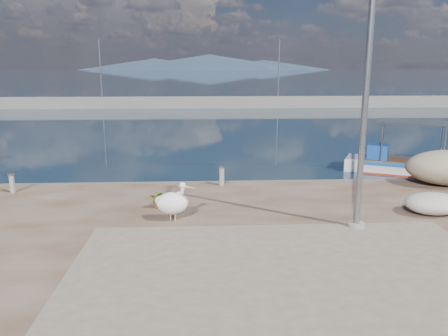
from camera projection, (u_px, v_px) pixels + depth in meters
ground at (231, 251)px, 11.13m from camera, size 1400.00×1400.00×0.00m
quay_patch at (295, 291)px, 8.14m from camera, size 9.00×7.00×0.01m
breakwater at (208, 102)px, 49.90m from camera, size 120.00×2.20×7.50m
mountains at (205, 63)px, 641.44m from camera, size 370.00×280.00×22.00m
boat_right at (408, 168)px, 19.31m from camera, size 5.79×3.99×2.67m
pelican at (173, 202)px, 11.75m from camera, size 1.17×0.80×1.11m
lamp_post at (365, 100)px, 10.73m from camera, size 0.44×0.96×7.00m
bollard_near at (222, 175)px, 15.35m from camera, size 0.23×0.23×0.71m
bollard_far at (12, 182)px, 14.45m from camera, size 0.22×0.22×0.67m
potted_plant at (159, 199)px, 12.90m from camera, size 0.58×0.54×0.53m
net_pile_d at (433, 204)px, 12.40m from camera, size 1.59×1.19×0.59m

